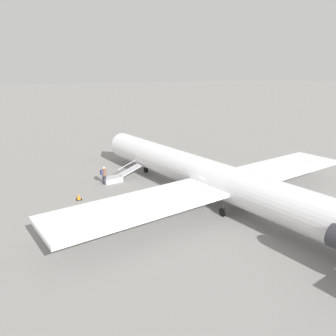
% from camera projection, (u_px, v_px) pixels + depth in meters
% --- Properties ---
extents(ground_plane, '(600.00, 600.00, 0.00)m').
position_uv_depth(ground_plane, '(208.00, 200.00, 27.40)').
color(ground_plane, gray).
extents(airplane_main, '(36.27, 28.14, 7.18)m').
position_uv_depth(airplane_main, '(217.00, 179.00, 25.98)').
color(airplane_main, white).
rests_on(airplane_main, ground).
extents(boarding_stairs, '(1.77, 4.14, 1.76)m').
position_uv_depth(boarding_stairs, '(116.00, 178.00, 32.06)').
color(boarding_stairs, '#B2B2B7').
rests_on(boarding_stairs, ground).
extents(passenger, '(0.39, 0.56, 1.74)m').
position_uv_depth(passenger, '(104.00, 174.00, 31.03)').
color(passenger, '#23232D').
rests_on(passenger, ground).
extents(traffic_cone_near_stairs, '(0.48, 0.48, 0.53)m').
position_uv_depth(traffic_cone_near_stairs, '(79.00, 197.00, 27.49)').
color(traffic_cone_near_stairs, black).
rests_on(traffic_cone_near_stairs, ground).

